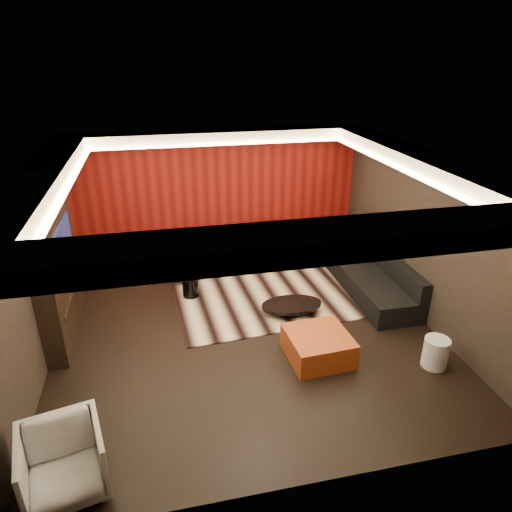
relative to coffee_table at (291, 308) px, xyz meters
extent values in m
cube|color=black|center=(-0.88, -0.34, -0.12)|extent=(6.00, 6.00, 0.02)
cube|color=silver|center=(-0.88, -0.34, 2.70)|extent=(6.00, 6.00, 0.02)
cube|color=black|center=(-0.88, 2.67, 1.29)|extent=(6.00, 0.02, 2.80)
cube|color=black|center=(-3.89, -0.34, 1.29)|extent=(0.02, 6.00, 2.80)
cube|color=black|center=(2.13, -0.34, 1.29)|extent=(0.02, 6.00, 2.80)
cube|color=#6B0C0A|center=(-0.88, 2.63, 1.29)|extent=(5.98, 0.05, 2.78)
cube|color=silver|center=(-0.88, 2.36, 2.58)|extent=(6.00, 0.60, 0.22)
cube|color=silver|center=(-0.88, -3.04, 2.58)|extent=(6.00, 0.60, 0.22)
cube|color=silver|center=(-3.58, -0.34, 2.58)|extent=(0.60, 4.80, 0.22)
cube|color=silver|center=(1.82, -0.34, 2.58)|extent=(0.60, 4.80, 0.22)
cube|color=#FFD899|center=(-0.88, 2.02, 2.49)|extent=(4.80, 0.08, 0.04)
cube|color=#FFD899|center=(-0.88, -2.70, 2.49)|extent=(4.80, 0.08, 0.04)
cube|color=#FFD899|center=(-3.24, -0.34, 2.49)|extent=(0.08, 4.80, 0.04)
cube|color=#FFD899|center=(1.48, -0.34, 2.49)|extent=(0.08, 4.80, 0.04)
cube|color=black|center=(-3.73, 0.26, 0.99)|extent=(0.30, 2.00, 2.20)
cube|color=black|center=(-3.57, 0.26, 1.34)|extent=(0.04, 1.30, 0.80)
cube|color=black|center=(-3.57, 0.26, 0.59)|extent=(0.04, 1.60, 0.04)
cube|color=beige|center=(0.02, 0.98, -0.10)|extent=(4.19, 3.26, 0.02)
cylinder|color=black|center=(0.00, 0.00, 0.00)|extent=(1.07, 1.07, 0.18)
cylinder|color=black|center=(-1.66, 0.98, 0.09)|extent=(0.35, 0.35, 0.35)
ellipsoid|color=beige|center=(-1.73, 1.64, 0.07)|extent=(0.70, 0.70, 0.33)
cylinder|color=silver|center=(1.62, -1.84, 0.12)|extent=(0.40, 0.40, 0.45)
cube|color=maroon|center=(0.03, -1.28, 0.09)|extent=(0.94, 0.94, 0.40)
imported|color=silver|center=(-3.29, -2.84, 0.27)|extent=(0.97, 0.99, 0.76)
cube|color=black|center=(0.37, 2.21, 0.09)|extent=(3.50, 0.90, 0.40)
cube|color=black|center=(0.37, 2.56, 0.47)|extent=(3.50, 0.20, 0.35)
cube|color=black|center=(1.67, 0.46, 0.09)|extent=(0.90, 2.60, 0.40)
cube|color=black|center=(2.02, 0.46, 0.47)|extent=(0.20, 2.60, 0.35)
cube|color=black|center=(-1.43, 2.21, 0.19)|extent=(0.20, 0.90, 0.60)
cube|color=#C3AA8F|center=(1.69, 1.04, 0.51)|extent=(0.12, 0.50, 0.50)
cube|color=#C3AA8F|center=(1.44, 1.97, 0.51)|extent=(0.42, 0.20, 0.44)
cube|color=#C3AA8F|center=(0.20, 2.32, 0.51)|extent=(0.42, 0.20, 0.44)
camera|label=1|loc=(-2.09, -6.55, 4.14)|focal=32.00mm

